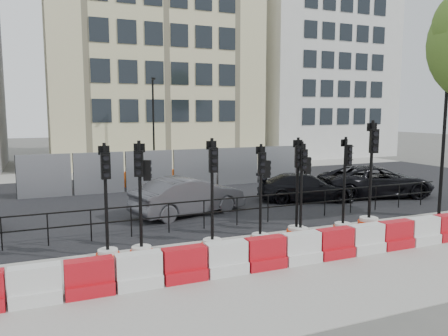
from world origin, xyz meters
name	(u,v)px	position (x,y,z in m)	size (l,w,h in m)	color
ground	(253,235)	(0.00, 0.00, 0.00)	(120.00, 120.00, 0.00)	#51514C
sidewalk_near	(305,265)	(0.00, -3.00, 0.01)	(40.00, 6.00, 0.02)	gray
road	(185,196)	(0.00, 7.00, 0.01)	(40.00, 14.00, 0.03)	black
sidewalk_far	(143,172)	(0.00, 16.00, 0.01)	(40.00, 4.00, 0.02)	gray
building_cream	(149,45)	(2.00, 21.99, 9.00)	(15.00, 10.06, 18.00)	beige
building_white	(313,66)	(17.00, 21.99, 8.00)	(12.00, 9.06, 16.00)	silver
kerb_railing	(237,206)	(0.00, 1.20, 0.69)	(18.00, 0.04, 1.00)	black
heras_fencing	(169,174)	(-0.01, 9.80, 0.68)	(14.33, 1.72, 2.00)	gray
lamp_post_far	(154,123)	(0.50, 14.98, 3.22)	(0.12, 0.56, 6.00)	black
lamp_post_near	(445,130)	(7.50, -0.52, 3.22)	(0.12, 0.56, 6.00)	black
barrier_row	(301,249)	(0.00, -2.80, 0.37)	(15.70, 0.50, 0.80)	red
traffic_signal_a	(107,239)	(-4.61, -0.94, 0.64)	(0.61, 0.61, 3.11)	beige
traffic_signal_b	(141,233)	(-3.76, -1.04, 0.75)	(0.62, 0.62, 3.16)	beige
traffic_signal_c	(212,230)	(-1.82, -1.16, 0.66)	(0.63, 0.63, 3.18)	beige
traffic_signal_d	(261,222)	(-0.31, -1.13, 0.71)	(0.59, 0.59, 2.98)	beige
traffic_signal_e	(297,218)	(1.06, -0.89, 0.64)	(0.61, 0.61, 3.12)	beige
traffic_signal_f	(301,217)	(1.13, -1.02, 0.72)	(0.59, 0.59, 3.01)	beige
traffic_signal_g	(343,215)	(2.66, -1.08, 0.64)	(0.61, 0.61, 3.11)	beige
traffic_signal_h	(369,208)	(3.76, -1.01, 0.75)	(0.71, 0.71, 3.61)	beige
car_b	(189,196)	(-1.00, 3.40, 0.72)	(4.65, 2.68, 1.45)	#424247
car_c	(306,187)	(4.50, 3.87, 0.61)	(4.53, 2.98, 1.22)	black
car_d	(376,181)	(8.06, 3.50, 0.71)	(5.56, 3.62, 1.42)	black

